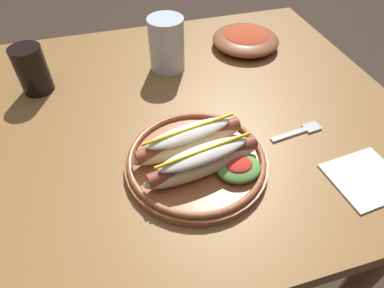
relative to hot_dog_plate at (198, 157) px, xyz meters
The scene contains 8 objects.
ground_plane 0.79m from the hot_dog_plate, 105.85° to the left, with size 8.00×8.00×0.00m, color #3D2D23.
dining_table 0.23m from the hot_dog_plate, 105.85° to the left, with size 1.14×0.87×0.74m.
hot_dog_plate is the anchor object (origin of this frame).
fork 0.24m from the hot_dog_plate, ahead, with size 0.12×0.03×0.00m.
soda_cup 0.46m from the hot_dog_plate, 131.19° to the left, with size 0.07×0.07×0.11m, color black.
water_cup 0.36m from the hot_dog_plate, 86.23° to the left, with size 0.09×0.09×0.14m, color silver.
side_bowl 0.48m from the hot_dog_plate, 56.67° to the left, with size 0.19×0.19×0.05m.
napkin 0.32m from the hot_dog_plate, 22.06° to the right, with size 0.13×0.12×0.00m, color white.
Camera 1 is at (-0.08, -0.58, 1.23)m, focal length 30.92 mm.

